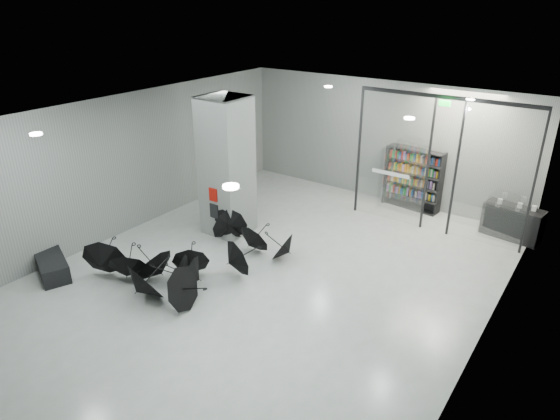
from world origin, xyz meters
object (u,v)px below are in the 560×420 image
Objects in this scene: column at (227,167)px; bookshelf at (413,179)px; bench at (52,266)px; shop_counter at (512,222)px; umbrella_cluster at (192,264)px.

column is 6.15m from bookshelf.
bench is 0.91× the size of shop_counter.
umbrella_cluster is (0.88, -2.47, -1.69)m from column.
bench is at bearing -145.07° from umbrella_cluster.
bookshelf reaches higher than umbrella_cluster.
column is at bearing -120.89° from bookshelf.
bookshelf is at bearing -178.80° from shop_counter.
bookshelf is (5.79, 9.23, 0.77)m from bench.
umbrella_cluster is (-2.91, -7.22, -0.70)m from bookshelf.
bookshelf is 0.43× the size of umbrella_cluster.
column reaches higher than shop_counter.
shop_counter is at bearing 66.70° from bench.
bench is 0.31× the size of umbrella_cluster.
column is at bearing 109.59° from umbrella_cluster.
shop_counter is (8.97, 8.83, 0.24)m from bench.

